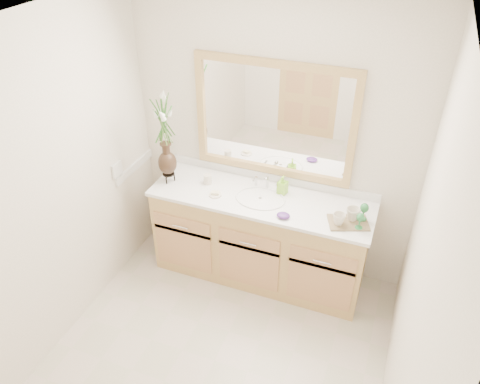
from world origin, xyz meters
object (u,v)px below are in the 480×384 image
at_px(tumbler, 208,179).
at_px(soap_bottle, 283,186).
at_px(flower_vase, 164,127).
at_px(tray, 348,222).

relative_size(tumbler, soap_bottle, 0.59).
relative_size(flower_vase, tray, 2.56).
distance_m(soap_bottle, tray, 0.62).
height_order(flower_vase, tray, flower_vase).
relative_size(tumbler, tray, 0.29).
distance_m(tumbler, soap_bottle, 0.64).
bearing_deg(flower_vase, tumbler, 14.53).
xyz_separation_m(flower_vase, soap_bottle, (0.96, 0.17, -0.44)).
height_order(soap_bottle, tray, soap_bottle).
xyz_separation_m(flower_vase, tumbler, (0.33, 0.08, -0.47)).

